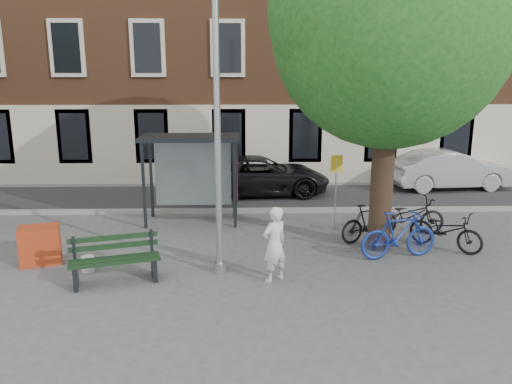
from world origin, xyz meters
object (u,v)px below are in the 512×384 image
Objects in this scene: bench at (115,262)px; bike_c at (445,230)px; lamppost at (218,151)px; bike_a at (408,216)px; bike_d at (368,222)px; car_dark at (260,175)px; painter at (275,244)px; bus_shelter at (204,159)px; red_stand at (40,245)px; notice_sign at (336,174)px; car_silver at (450,170)px; bike_b at (399,235)px.

bike_c is at bearing -2.77° from bench.
lamppost is 6.15m from bike_a.
car_dark reaches higher than bike_d.
car_dark is (-0.02, 7.98, -0.12)m from painter.
painter is at bearing 175.68° from car_dark.
lamppost is at bearing -81.57° from bus_shelter.
notice_sign is (7.46, 2.67, 1.13)m from red_stand.
bike_a is 0.40× the size of car_dark.
lamppost reaches higher than car_silver.
car_dark reaches higher than bike_b.
bike_c is (0.57, -1.17, -0.04)m from bike_a.
bike_a is at bearing -14.82° from bus_shelter.
bike_d is (-1.24, -0.51, -0.02)m from bike_a.
painter is 0.81× the size of bike_a.
notice_sign reaches higher than painter.
bike_b is (4.90, -3.30, -1.33)m from bus_shelter.
lamppost reaches higher than red_stand.
lamppost is 4.88m from bike_b.
car_dark is (1.79, 3.41, -1.21)m from bus_shelter.
bike_d is (-1.82, 0.65, 0.02)m from bike_c.
notice_sign reaches higher than bench.
lamppost is 4.94m from bike_d.
notice_sign is (3.21, 3.37, -1.21)m from lamppost.
lamppost is at bearing -56.57° from painter.
bench is 1.14× the size of bike_d.
bike_c is at bearing -157.87° from bike_a.
lamppost is 3.08× the size of bench.
car_silver is 7.25m from notice_sign.
notice_sign is at bearing 95.47° from bike_c.
red_stand is (-5.44, -6.81, -0.26)m from car_dark.
bike_c is (6.29, -2.68, -1.42)m from bus_shelter.
lamppost is at bearing -150.34° from notice_sign.
red_stand is at bearing 170.67° from lamppost.
bike_b is (-0.82, -1.79, 0.05)m from bike_a.
notice_sign reaches higher than bike_c.
lamppost is 3.68× the size of painter.
bike_d is at bearing 9.64° from red_stand.
bench is 13.81m from car_silver.
bike_b is at bearing -159.59° from car_dark.
bike_d is 7.71m from car_silver.
bike_b is 1.53m from bike_c.
painter is 0.84× the size of bike_b.
bike_b is at bearing 0.71° from red_stand.
bus_shelter is 0.56× the size of car_dark.
bike_a is 1.30m from bike_c.
red_stand is 8.00m from notice_sign.
bike_d reaches higher than bike_c.
bench is 7.93m from bike_a.
car_silver is 14.84m from red_stand.
lamppost is at bearing 166.61° from car_dark.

